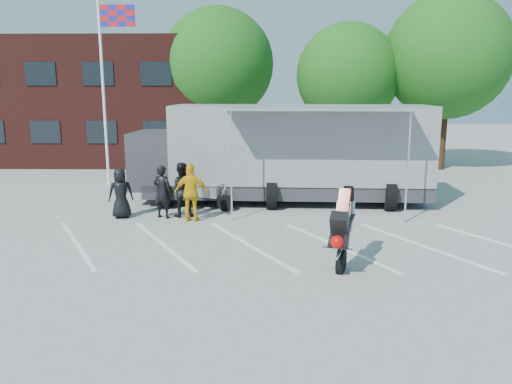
{
  "coord_description": "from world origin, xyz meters",
  "views": [
    {
      "loc": [
        0.67,
        -12.23,
        4.23
      ],
      "look_at": [
        0.39,
        1.93,
        1.3
      ],
      "focal_mm": 35.0,
      "sensor_mm": 36.0,
      "label": 1
    }
  ],
  "objects_px": {
    "spectator_leather_a": "(121,193)",
    "spectator_hivis": "(191,193)",
    "flagpole": "(108,70)",
    "tree_mid": "(348,75)",
    "parked_motorcycle": "(208,209)",
    "tree_right": "(447,56)",
    "stunt_bike_rider": "(345,263)",
    "tree_left": "(218,64)",
    "transporter_truck": "(286,202)",
    "spectator_leather_b": "(162,192)",
    "spectator_leather_c": "(181,190)"
  },
  "relations": [
    {
      "from": "tree_left",
      "to": "spectator_hivis",
      "type": "bearing_deg",
      "value": -88.78
    },
    {
      "from": "stunt_bike_rider",
      "to": "spectator_leather_b",
      "type": "xyz_separation_m",
      "value": [
        -5.41,
        4.31,
        0.89
      ]
    },
    {
      "from": "spectator_leather_b",
      "to": "tree_left",
      "type": "bearing_deg",
      "value": -73.82
    },
    {
      "from": "tree_right",
      "to": "spectator_leather_a",
      "type": "height_order",
      "value": "tree_right"
    },
    {
      "from": "tree_left",
      "to": "spectator_leather_b",
      "type": "distance_m",
      "value": 13.01
    },
    {
      "from": "spectator_leather_a",
      "to": "stunt_bike_rider",
      "type": "bearing_deg",
      "value": 128.8
    },
    {
      "from": "tree_left",
      "to": "tree_right",
      "type": "height_order",
      "value": "tree_right"
    },
    {
      "from": "tree_left",
      "to": "stunt_bike_rider",
      "type": "bearing_deg",
      "value": -74.18
    },
    {
      "from": "tree_left",
      "to": "tree_mid",
      "type": "height_order",
      "value": "tree_left"
    },
    {
      "from": "spectator_leather_c",
      "to": "tree_right",
      "type": "bearing_deg",
      "value": -148.84
    },
    {
      "from": "tree_right",
      "to": "spectator_hivis",
      "type": "xyz_separation_m",
      "value": [
        -11.73,
        -11.02,
        -4.93
      ]
    },
    {
      "from": "stunt_bike_rider",
      "to": "spectator_hivis",
      "type": "bearing_deg",
      "value": 156.51
    },
    {
      "from": "tree_mid",
      "to": "spectator_leather_c",
      "type": "bearing_deg",
      "value": -123.3
    },
    {
      "from": "tree_right",
      "to": "spectator_leather_b",
      "type": "height_order",
      "value": "tree_right"
    },
    {
      "from": "tree_left",
      "to": "spectator_hivis",
      "type": "xyz_separation_m",
      "value": [
        0.27,
        -12.52,
        -4.62
      ]
    },
    {
      "from": "tree_right",
      "to": "spectator_leather_b",
      "type": "bearing_deg",
      "value": -140.25
    },
    {
      "from": "flagpole",
      "to": "spectator_leather_b",
      "type": "xyz_separation_m",
      "value": [
        3.49,
        -6.11,
        -4.16
      ]
    },
    {
      "from": "tree_right",
      "to": "stunt_bike_rider",
      "type": "xyz_separation_m",
      "value": [
        -7.35,
        -14.92,
        -5.88
      ]
    },
    {
      "from": "transporter_truck",
      "to": "parked_motorcycle",
      "type": "height_order",
      "value": "transporter_truck"
    },
    {
      "from": "tree_left",
      "to": "tree_mid",
      "type": "xyz_separation_m",
      "value": [
        7.0,
        -1.0,
        -0.62
      ]
    },
    {
      "from": "flagpole",
      "to": "transporter_truck",
      "type": "bearing_deg",
      "value": -25.69
    },
    {
      "from": "tree_right",
      "to": "transporter_truck",
      "type": "bearing_deg",
      "value": -136.22
    },
    {
      "from": "flagpole",
      "to": "transporter_truck",
      "type": "distance_m",
      "value": 9.92
    },
    {
      "from": "flagpole",
      "to": "stunt_bike_rider",
      "type": "bearing_deg",
      "value": -49.51
    },
    {
      "from": "transporter_truck",
      "to": "spectator_leather_c",
      "type": "distance_m",
      "value": 4.34
    },
    {
      "from": "tree_left",
      "to": "flagpole",
      "type": "bearing_deg",
      "value": -125.28
    },
    {
      "from": "flagpole",
      "to": "parked_motorcycle",
      "type": "relative_size",
      "value": 4.05
    },
    {
      "from": "transporter_truck",
      "to": "spectator_leather_b",
      "type": "bearing_deg",
      "value": -148.24
    },
    {
      "from": "stunt_bike_rider",
      "to": "tree_right",
      "type": "bearing_deg",
      "value": 81.92
    },
    {
      "from": "flagpole",
      "to": "spectator_hivis",
      "type": "height_order",
      "value": "flagpole"
    },
    {
      "from": "parked_motorcycle",
      "to": "tree_right",
      "type": "bearing_deg",
      "value": -27.52
    },
    {
      "from": "parked_motorcycle",
      "to": "stunt_bike_rider",
      "type": "bearing_deg",
      "value": -120.89
    },
    {
      "from": "spectator_leather_a",
      "to": "spectator_leather_b",
      "type": "xyz_separation_m",
      "value": [
        1.39,
        0.02,
        0.05
      ]
    },
    {
      "from": "tree_left",
      "to": "tree_mid",
      "type": "bearing_deg",
      "value": -8.13
    },
    {
      "from": "spectator_leather_c",
      "to": "stunt_bike_rider",
      "type": "bearing_deg",
      "value": 127.54
    },
    {
      "from": "spectator_leather_a",
      "to": "spectator_leather_c",
      "type": "relative_size",
      "value": 0.91
    },
    {
      "from": "parked_motorcycle",
      "to": "spectator_leather_b",
      "type": "xyz_separation_m",
      "value": [
        -1.37,
        -1.23,
        0.89
      ]
    },
    {
      "from": "spectator_leather_c",
      "to": "tree_mid",
      "type": "bearing_deg",
      "value": -132.7
    },
    {
      "from": "transporter_truck",
      "to": "spectator_hivis",
      "type": "height_order",
      "value": "spectator_hivis"
    },
    {
      "from": "parked_motorcycle",
      "to": "tree_left",
      "type": "bearing_deg",
      "value": 26.21
    },
    {
      "from": "tree_mid",
      "to": "parked_motorcycle",
      "type": "height_order",
      "value": "tree_mid"
    },
    {
      "from": "tree_mid",
      "to": "spectator_leather_b",
      "type": "distance_m",
      "value": 14.15
    },
    {
      "from": "transporter_truck",
      "to": "stunt_bike_rider",
      "type": "relative_size",
      "value": 5.3
    },
    {
      "from": "tree_mid",
      "to": "spectator_leather_a",
      "type": "distance_m",
      "value": 14.98
    },
    {
      "from": "tree_right",
      "to": "parked_motorcycle",
      "type": "xyz_separation_m",
      "value": [
        -11.39,
        -9.38,
        -5.88
      ]
    },
    {
      "from": "transporter_truck",
      "to": "flagpole",
      "type": "bearing_deg",
      "value": 156.21
    },
    {
      "from": "tree_right",
      "to": "transporter_truck",
      "type": "distance_m",
      "value": 13.23
    },
    {
      "from": "tree_left",
      "to": "tree_mid",
      "type": "distance_m",
      "value": 7.1
    },
    {
      "from": "spectator_leather_a",
      "to": "spectator_hivis",
      "type": "xyz_separation_m",
      "value": [
        2.41,
        -0.4,
        0.11
      ]
    },
    {
      "from": "tree_mid",
      "to": "parked_motorcycle",
      "type": "bearing_deg",
      "value": -122.87
    }
  ]
}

